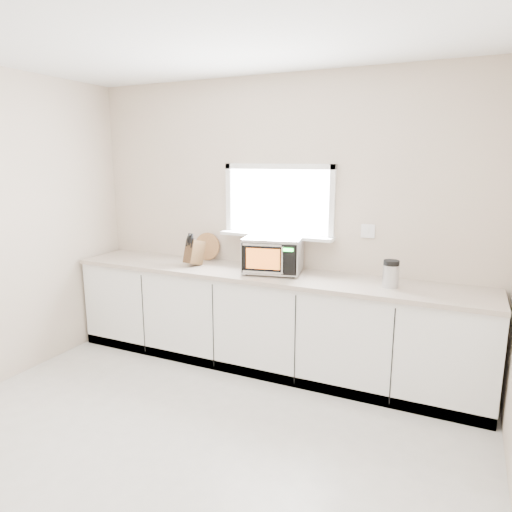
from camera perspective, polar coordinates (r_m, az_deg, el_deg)
The scene contains 8 objects.
ground at distance 3.24m, azimuth -12.18°, elevation -25.00°, with size 4.00×4.00×0.00m, color beige.
back_wall at distance 4.38m, azimuth 2.88°, elevation 4.42°, with size 4.00×0.17×2.70m.
cabinets at distance 4.34m, azimuth 1.26°, elevation -8.23°, with size 3.92×0.60×0.88m, color white.
countertop at distance 4.19m, azimuth 1.24°, elevation -2.37°, with size 3.92×0.64×0.04m, color #BFB59E.
microwave at distance 4.16m, azimuth 2.16°, elevation 0.23°, with size 0.58×0.49×0.33m.
knife_block at distance 4.48m, azimuth -7.72°, elevation 0.56°, with size 0.16×0.24×0.33m.
cutting_board at distance 4.72m, azimuth -6.13°, elevation 1.20°, with size 0.28×0.28×0.02m, color #AF8243.
coffee_grinder at distance 3.85m, azimuth 16.50°, elevation -2.13°, with size 0.16×0.16×0.23m.
Camera 1 is at (1.63, -2.03, 1.94)m, focal length 32.00 mm.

